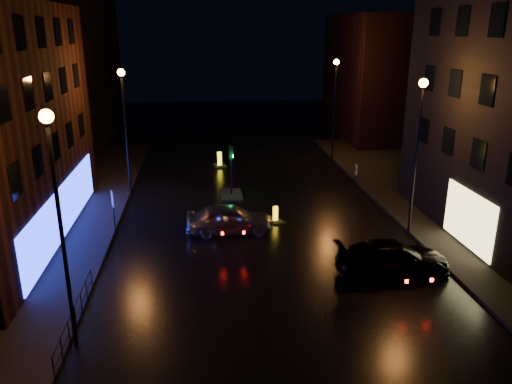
# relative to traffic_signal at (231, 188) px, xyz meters

# --- Properties ---
(ground) EXTENTS (120.00, 120.00, 0.00)m
(ground) POSITION_rel_traffic_signal_xyz_m (1.20, -14.00, -0.50)
(ground) COLOR black
(ground) RESTS_ON ground
(pavement_right) EXTENTS (12.00, 44.00, 0.15)m
(pavement_right) POSITION_rel_traffic_signal_xyz_m (15.20, -6.00, -0.43)
(pavement_right) COLOR black
(pavement_right) RESTS_ON ground
(building_far_left) EXTENTS (8.00, 16.00, 14.00)m
(building_far_left) POSITION_rel_traffic_signal_xyz_m (-14.80, 21.00, 6.50)
(building_far_left) COLOR black
(building_far_left) RESTS_ON ground
(building_far_right) EXTENTS (8.00, 14.00, 12.00)m
(building_far_right) POSITION_rel_traffic_signal_xyz_m (16.20, 18.00, 5.50)
(building_far_right) COLOR black
(building_far_right) RESTS_ON ground
(street_lamp_lnear) EXTENTS (0.44, 0.44, 8.37)m
(street_lamp_lnear) POSITION_rel_traffic_signal_xyz_m (-6.60, -16.00, 5.06)
(street_lamp_lnear) COLOR black
(street_lamp_lnear) RESTS_ON ground
(street_lamp_lfar) EXTENTS (0.44, 0.44, 8.37)m
(street_lamp_lfar) POSITION_rel_traffic_signal_xyz_m (-6.60, -0.00, 5.06)
(street_lamp_lfar) COLOR black
(street_lamp_lfar) RESTS_ON ground
(street_lamp_rnear) EXTENTS (0.44, 0.44, 8.37)m
(street_lamp_rnear) POSITION_rel_traffic_signal_xyz_m (9.00, -8.00, 5.06)
(street_lamp_rnear) COLOR black
(street_lamp_rnear) RESTS_ON ground
(street_lamp_rfar) EXTENTS (0.44, 0.44, 8.37)m
(street_lamp_rfar) POSITION_rel_traffic_signal_xyz_m (9.00, 8.00, 5.06)
(street_lamp_rfar) COLOR black
(street_lamp_rfar) RESTS_ON ground
(traffic_signal) EXTENTS (1.40, 2.40, 3.45)m
(traffic_signal) POSITION_rel_traffic_signal_xyz_m (0.00, 0.00, 0.00)
(traffic_signal) COLOR black
(traffic_signal) RESTS_ON ground
(guard_railing) EXTENTS (0.05, 6.04, 1.00)m
(guard_railing) POSITION_rel_traffic_signal_xyz_m (-6.80, -15.00, 0.24)
(guard_railing) COLOR black
(guard_railing) RESTS_ON ground
(silver_hatchback) EXTENTS (4.76, 2.01, 1.61)m
(silver_hatchback) POSITION_rel_traffic_signal_xyz_m (-0.52, -6.33, 0.30)
(silver_hatchback) COLOR #9DA0A4
(silver_hatchback) RESTS_ON ground
(dark_sedan) EXTENTS (5.25, 2.22, 1.51)m
(dark_sedan) POSITION_rel_traffic_signal_xyz_m (6.57, -11.96, 0.25)
(dark_sedan) COLOR black
(dark_sedan) RESTS_ON ground
(bollard_near) EXTENTS (1.08, 1.26, 0.93)m
(bollard_near) POSITION_rel_traffic_signal_xyz_m (2.21, -5.02, -0.30)
(bollard_near) COLOR black
(bollard_near) RESTS_ON ground
(bollard_far) EXTENTS (1.14, 1.51, 1.20)m
(bollard_far) POSITION_rel_traffic_signal_xyz_m (-0.46, 7.54, -0.24)
(bollard_far) COLOR black
(bollard_far) RESTS_ON ground
(road_sign_left) EXTENTS (0.22, 0.60, 2.51)m
(road_sign_left) POSITION_rel_traffic_signal_xyz_m (-6.70, -6.06, 1.38)
(road_sign_left) COLOR black
(road_sign_left) RESTS_ON ground
(road_sign_right) EXTENTS (0.11, 0.49, 2.04)m
(road_sign_right) POSITION_rel_traffic_signal_xyz_m (8.34, -0.57, 1.03)
(road_sign_right) COLOR black
(road_sign_right) RESTS_ON ground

